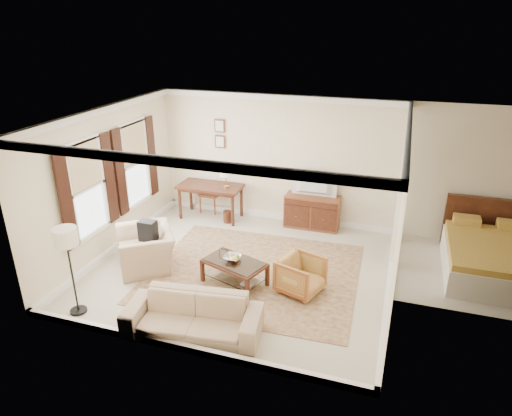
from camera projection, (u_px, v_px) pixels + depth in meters
The scene contains 21 objects.
room_shell at pixel (239, 142), 7.75m from camera, with size 5.51×5.01×2.91m.
annex_bedroom at pixel (494, 260), 8.29m from camera, with size 3.00×2.70×2.90m.
window_front at pixel (87, 189), 8.27m from camera, with size 0.12×1.56×1.80m, color #CCB284, non-canonical shape.
window_rear at pixel (135, 164), 9.67m from camera, with size 0.12×1.56×1.80m, color #CCB284, non-canonical shape.
doorway at pixel (398, 204), 8.83m from camera, with size 0.10×1.12×2.25m, color white, non-canonical shape.
rug at pixel (254, 272), 8.54m from camera, with size 3.79×3.25×0.01m, color maroon.
writing_desk at pixel (210, 190), 10.64m from camera, with size 1.48×0.74×0.81m.
desk_chair at pixel (210, 191), 11.06m from camera, with size 0.45×0.45×1.05m, color brown, non-canonical shape.
desk_lamp at pixel (226, 177), 10.38m from camera, with size 0.32×0.32×0.50m, color silver, non-canonical shape.
framed_prints at pixel (220, 134), 10.52m from camera, with size 0.25×0.04×0.68m, color #502516, non-canonical shape.
sideboard at pixel (312, 212), 10.26m from camera, with size 1.22×0.47×0.75m, color brown.
tv at pixel (314, 176), 9.91m from camera, with size 0.96×0.55×0.13m, color black.
coffee_table at pixel (234, 266), 8.06m from camera, with size 1.23×0.95×0.46m.
fruit_bowl at pixel (232, 257), 8.05m from camera, with size 0.42×0.42×0.10m, color silver.
book_a at pixel (228, 268), 8.35m from camera, with size 0.28×0.04×0.38m, color brown.
book_b at pixel (244, 280), 7.98m from camera, with size 0.28×0.03×0.38m, color brown.
striped_armchair at pixel (301, 274), 7.83m from camera, with size 0.69×0.65×0.71m, color brown.
club_armchair at pixel (146, 243), 8.59m from camera, with size 1.14×0.74×1.00m, color tan.
backpack at pixel (148, 229), 8.55m from camera, with size 0.32×0.22×0.40m, color black.
sofa at pixel (192, 310), 6.78m from camera, with size 2.04×0.60×0.80m, color tan.
floor_lamp at pixel (66, 243), 6.93m from camera, with size 0.37×0.37×1.50m.
Camera 1 is at (2.63, -7.12, 4.43)m, focal length 32.00 mm.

